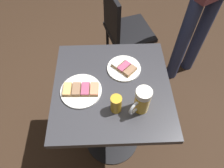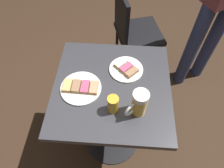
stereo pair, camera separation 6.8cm
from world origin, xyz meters
name	(u,v)px [view 2 (the right image)]	position (x,y,z in m)	size (l,w,h in m)	color
ground_plane	(112,138)	(0.00, 0.00, 0.00)	(6.00, 6.00, 0.00)	#382619
cafe_table	(112,105)	(0.00, 0.00, 0.57)	(0.65, 0.64, 0.78)	black
plate_near	(126,69)	(0.12, -0.07, 0.79)	(0.19, 0.19, 0.03)	white
plate_far	(81,87)	(-0.03, 0.17, 0.79)	(0.22, 0.22, 0.03)	white
beer_mug	(139,103)	(-0.14, -0.14, 0.85)	(0.10, 0.11, 0.15)	gold
beer_glass_small	(113,104)	(-0.14, -0.01, 0.83)	(0.06, 0.06, 0.10)	gold
cafe_chair	(133,30)	(0.80, -0.13, 0.50)	(0.47, 0.47, 0.86)	black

